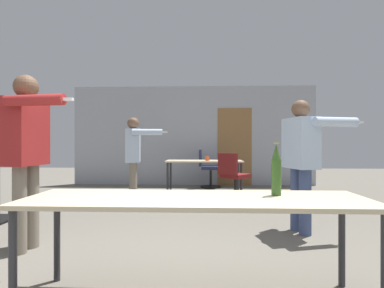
% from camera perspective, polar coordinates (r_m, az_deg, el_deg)
% --- Properties ---
extents(back_wall, '(6.46, 0.12, 2.64)m').
position_cam_1_polar(back_wall, '(8.05, 0.46, 1.55)').
color(back_wall, '#A3A8B2').
rests_on(back_wall, ground_plane).
extents(conference_table_near, '(2.38, 0.68, 0.73)m').
position_cam_1_polar(conference_table_near, '(2.13, 0.71, -11.74)').
color(conference_table_near, '#C6B793').
rests_on(conference_table_near, ground_plane).
extents(conference_table_far, '(1.69, 0.71, 0.73)m').
position_cam_1_polar(conference_table_far, '(6.67, 2.33, -3.80)').
color(conference_table_far, '#C6B793').
rests_on(conference_table_far, ground_plane).
extents(person_near_casual, '(0.87, 0.68, 1.65)m').
position_cam_1_polar(person_near_casual, '(3.96, 20.16, -1.73)').
color(person_near_casual, '#3D4C75').
rests_on(person_near_casual, ground_plane).
extents(person_center_tall, '(0.80, 0.72, 1.82)m').
position_cam_1_polar(person_center_tall, '(3.53, -28.86, 0.02)').
color(person_center_tall, slate).
rests_on(person_center_tall, ground_plane).
extents(person_far_watching, '(0.81, 0.65, 1.58)m').
position_cam_1_polar(person_far_watching, '(5.57, -11.01, -1.57)').
color(person_far_watching, slate).
rests_on(person_far_watching, ground_plane).
extents(office_chair_side_rolled, '(0.56, 0.52, 0.96)m').
position_cam_1_polar(office_chair_side_rolled, '(7.59, 3.00, -4.84)').
color(office_chair_side_rolled, black).
rests_on(office_chair_side_rolled, ground_plane).
extents(office_chair_far_right, '(0.68, 0.69, 0.92)m').
position_cam_1_polar(office_chair_far_right, '(6.02, 7.86, -6.38)').
color(office_chair_far_right, black).
rests_on(office_chair_far_right, ground_plane).
extents(beer_bottle, '(0.07, 0.07, 0.38)m').
position_cam_1_polar(beer_bottle, '(2.26, 15.75, -4.88)').
color(beer_bottle, '#2D511E').
rests_on(beer_bottle, conference_table_near).
extents(drink_cup, '(0.09, 0.09, 0.09)m').
position_cam_1_polar(drink_cup, '(6.58, 2.94, -2.79)').
color(drink_cup, '#E05123').
rests_on(drink_cup, conference_table_far).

